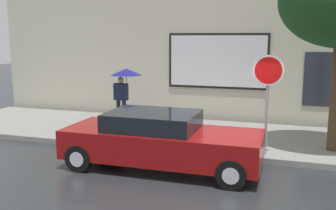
{
  "coord_description": "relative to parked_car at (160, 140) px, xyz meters",
  "views": [
    {
      "loc": [
        1.43,
        -8.49,
        3.11
      ],
      "look_at": [
        -1.87,
        1.8,
        1.2
      ],
      "focal_mm": 41.76,
      "sensor_mm": 36.0,
      "label": 1
    }
  ],
  "objects": [
    {
      "name": "pedestrian_with_umbrella",
      "position": [
        -2.52,
        3.64,
        1.0
      ],
      "size": [
        1.06,
        1.06,
        1.88
      ],
      "color": "black",
      "rests_on": "sidewalk"
    },
    {
      "name": "fire_hydrant",
      "position": [
        -0.96,
        2.19,
        -0.18
      ],
      "size": [
        0.3,
        0.44,
        0.72
      ],
      "color": "yellow",
      "rests_on": "sidewalk"
    },
    {
      "name": "building_facade",
      "position": [
        1.46,
        5.54,
        2.8
      ],
      "size": [
        20.0,
        0.67,
        7.0
      ],
      "color": "beige",
      "rests_on": "ground"
    },
    {
      "name": "stop_sign",
      "position": [
        2.32,
        1.41,
        1.25
      ],
      "size": [
        0.76,
        0.1,
        2.51
      ],
      "color": "gray",
      "rests_on": "sidewalk"
    },
    {
      "name": "sidewalk",
      "position": [
        1.47,
        3.05,
        -0.61
      ],
      "size": [
        20.0,
        4.0,
        0.15
      ],
      "primitive_type": "cube",
      "color": "gray",
      "rests_on": "ground"
    },
    {
      "name": "ground_plane",
      "position": [
        1.47,
        0.05,
        -0.68
      ],
      "size": [
        60.0,
        60.0,
        0.0
      ],
      "primitive_type": "plane",
      "color": "#282B2D"
    },
    {
      "name": "parked_car",
      "position": [
        0.0,
        0.0,
        0.0
      ],
      "size": [
        4.63,
        1.84,
        1.35
      ],
      "color": "maroon",
      "rests_on": "ground"
    }
  ]
}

